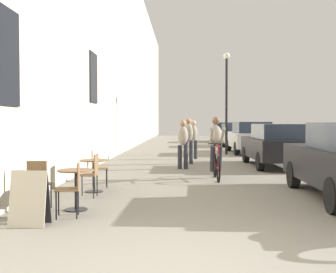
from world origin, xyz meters
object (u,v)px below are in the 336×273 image
Objects in this scene: cafe_chair_mid_toward_wall at (91,172)px; sandwich_board_sign at (30,198)px; cyclist_on_bicycle at (216,150)px; parked_car_second at (276,145)px; cafe_table_mid at (94,169)px; cafe_table_near at (76,181)px; parked_car_fourth at (234,135)px; pedestrian_far at (193,137)px; pedestrian_near at (183,141)px; cafe_chair_near_toward_wall at (39,182)px; pedestrian_mid at (188,138)px; parked_car_third at (250,137)px; cafe_chair_mid_toward_street at (97,166)px; cafe_chair_near_toward_street at (72,186)px; street_lamp at (227,90)px; parked_car_fifth at (224,132)px.

cafe_chair_mid_toward_wall is 1.07× the size of sandwich_board_sign.
cyclist_on_bicycle is 0.42× the size of parked_car_second.
parked_car_second is at bearing 46.30° from cafe_table_mid.
cafe_table_near is 0.17× the size of parked_car_fourth.
pedestrian_far is 9.96m from parked_car_fourth.
cafe_table_near is 0.44× the size of pedestrian_far.
cafe_table_mid is at bearing -113.10° from pedestrian_near.
cafe_chair_mid_toward_wall is at bearing 65.57° from cafe_chair_near_toward_wall.
pedestrian_near is at bearing -96.92° from pedestrian_mid.
parked_car_third is at bearing 69.20° from sandwich_board_sign.
cyclist_on_bicycle is (3.46, 4.27, 0.29)m from cafe_chair_near_toward_wall.
cafe_chair_mid_toward_street is at bearing -117.16° from pedestrian_near.
cafe_chair_mid_toward_wall is at bearing 80.50° from sandwich_board_sign.
cyclist_on_bicycle is 6.28m from pedestrian_far.
parked_car_third is at bearing 70.18° from cafe_chair_near_toward_street.
pedestrian_far is 0.40× the size of parked_car_fourth.
cafe_chair_near_toward_street is 0.51× the size of cyclist_on_bicycle.
cafe_chair_near_toward_street is at bearing -106.17° from street_lamp.
cafe_table_near is at bearing -104.22° from pedestrian_mid.
cyclist_on_bicycle is at bearing -85.67° from pedestrian_far.
cafe_chair_near_toward_wall is 0.52× the size of pedestrian_mid.
cafe_chair_near_toward_wall is 0.55× the size of pedestrian_near.
cafe_chair_mid_toward_wall is at bearing -101.80° from parked_car_fifth.
cafe_table_near is 13.81m from street_lamp.
cafe_chair_mid_toward_wall is at bearing -83.13° from cafe_table_mid.
cafe_chair_mid_toward_street and cafe_chair_mid_toward_wall have the same top height.
pedestrian_near is at bearing 73.29° from sandwich_board_sign.
cafe_chair_near_toward_street is at bearing -104.30° from pedestrian_near.
parked_car_third is (2.90, 3.33, -0.11)m from pedestrian_far.
cafe_table_near is 1.00× the size of cafe_table_mid.
parked_car_fifth reaches higher than cafe_table_near.
pedestrian_near is at bearing -114.93° from parked_car_third.
parked_car_fifth is at bearing 77.72° from cafe_table_mid.
cafe_chair_mid_toward_wall is at bearing -105.58° from parked_car_fourth.
cafe_chair_near_toward_wall is at bearing -102.52° from parked_car_fifth.
pedestrian_far is at bearing 94.33° from cyclist_on_bicycle.
pedestrian_near reaches higher than parked_car_fifth.
sandwich_board_sign reaches higher than cafe_table_near.
cafe_chair_near_toward_street is 15.23m from parked_car_third.
cafe_chair_near_toward_street is at bearing -101.63° from pedestrian_far.
cafe_table_near is 9.03m from parked_car_second.
street_lamp reaches higher than pedestrian_mid.
parked_car_fourth is (2.38, 15.79, -0.06)m from cyclist_on_bicycle.
cyclist_on_bicycle is at bearing 56.18° from cafe_table_near.
cafe_chair_mid_toward_wall is at bearing 90.66° from cafe_table_near.
sandwich_board_sign is 15.94m from parked_car_third.
parked_car_third reaches higher than parked_car_fourth.
pedestrian_mid reaches higher than cafe_table_mid.
parked_car_third is 12.15m from parked_car_fifth.
cafe_chair_near_toward_street is 1.00× the size of cafe_chair_near_toward_wall.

